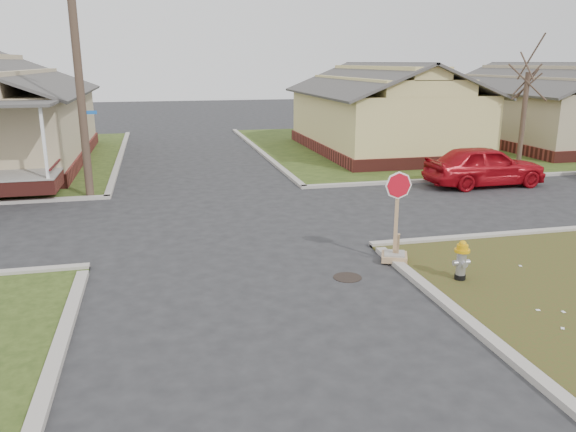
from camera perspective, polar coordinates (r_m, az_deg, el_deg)
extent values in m
plane|color=#252527|center=(12.70, -4.17, -6.29)|extent=(120.00, 120.00, 0.00)
cube|color=#2D3F16|center=(38.32, 25.45, 6.96)|extent=(37.00, 19.00, 0.05)
cylinder|color=black|center=(12.75, 6.06, -6.21)|extent=(0.64, 0.64, 0.01)
cube|color=maroon|center=(30.85, 9.42, 7.04)|extent=(7.20, 11.20, 0.60)
cube|color=#ECDB8B|center=(30.67, 9.56, 10.00)|extent=(7.00, 11.00, 2.60)
cube|color=maroon|center=(35.89, 24.45, 7.04)|extent=(7.20, 11.20, 0.60)
cube|color=tan|center=(35.73, 24.74, 9.57)|extent=(7.00, 11.00, 2.60)
cylinder|color=#453428|center=(20.70, -20.56, 13.96)|extent=(0.28, 0.28, 9.00)
cylinder|color=#453428|center=(27.10, 22.76, 8.87)|extent=(0.22, 0.22, 4.20)
cylinder|color=black|center=(13.01, 17.07, -5.92)|extent=(0.24, 0.24, 0.11)
cylinder|color=#A2A2A6|center=(12.91, 17.17, -4.63)|extent=(0.21, 0.21, 0.51)
sphere|color=#A2A2A6|center=(12.82, 17.26, -3.55)|extent=(0.21, 0.21, 0.21)
cylinder|color=#DEA10B|center=(12.81, 17.28, -3.36)|extent=(0.33, 0.33, 0.07)
cylinder|color=#DEA10B|center=(12.79, 17.31, -3.03)|extent=(0.24, 0.24, 0.11)
sphere|color=#DEA10B|center=(12.77, 17.33, -2.75)|extent=(0.17, 0.17, 0.17)
cube|color=tan|center=(13.84, 10.74, -4.12)|extent=(0.60, 0.60, 0.15)
cube|color=gray|center=(13.81, 10.76, -3.76)|extent=(0.49, 0.49, 0.04)
cube|color=tan|center=(13.53, 10.96, 0.07)|extent=(0.09, 0.04, 2.05)
cylinder|color=red|center=(13.32, 11.19, 3.06)|extent=(0.55, 0.24, 0.59)
cylinder|color=white|center=(13.34, 11.17, 3.07)|extent=(0.62, 0.27, 0.66)
imported|color=#AB0C16|center=(23.11, 19.34, 4.85)|extent=(4.68, 1.94, 1.58)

